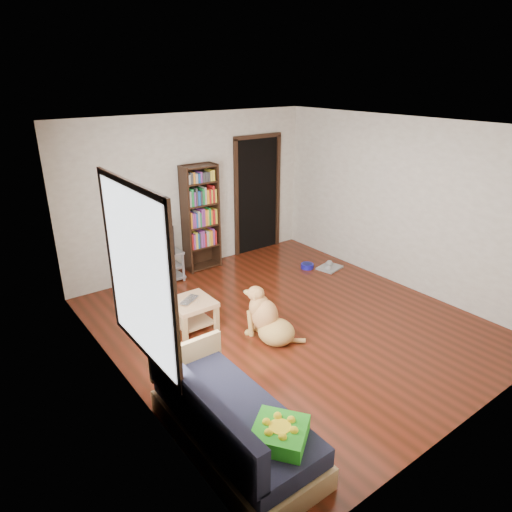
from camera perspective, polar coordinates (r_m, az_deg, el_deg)
ground at (r=6.32m, az=3.95°, el=-8.24°), size 5.00×5.00×0.00m
ceiling at (r=5.50m, az=4.68°, el=15.90°), size 5.00×5.00×0.00m
wall_back at (r=7.76m, az=-7.99°, el=7.76°), size 4.50×0.00×4.50m
wall_front at (r=4.37m, az=26.34°, el=-5.87°), size 4.50×0.00×4.50m
wall_left at (r=4.71m, az=-16.92°, el=-2.48°), size 0.00×5.00×5.00m
wall_right at (r=7.40m, az=17.67°, el=6.24°), size 0.00×5.00×5.00m
green_cushion at (r=3.92m, az=3.00°, el=-21.28°), size 0.58×0.58×0.14m
laptop at (r=6.02m, az=-7.99°, el=-5.58°), size 0.37×0.33×0.02m
dog_bowl at (r=8.01m, az=6.42°, el=-1.24°), size 0.22×0.22×0.08m
grey_rag at (r=8.05m, az=9.19°, el=-1.45°), size 0.46×0.40×0.03m
window at (r=4.20m, az=-14.57°, el=-2.24°), size 0.03×1.46×1.70m
doorway at (r=8.50m, az=0.17°, el=7.96°), size 1.03×0.05×2.19m
tv_stand at (r=7.49m, az=-12.63°, el=-1.41°), size 0.90×0.45×0.50m
crt_tv at (r=7.34m, az=-13.01°, el=2.04°), size 0.55×0.52×0.58m
bookshelf at (r=7.73m, az=-6.97°, el=5.45°), size 0.60×0.30×1.80m
sofa at (r=4.35m, az=-3.38°, el=-20.13°), size 0.80×1.80×0.80m
coffee_table at (r=6.10m, az=-8.06°, el=-6.57°), size 0.55×0.55×0.40m
dog at (r=5.82m, az=1.55°, el=-8.07°), size 0.58×0.79×0.71m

